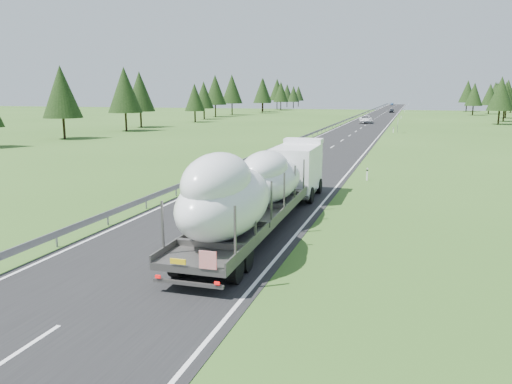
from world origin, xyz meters
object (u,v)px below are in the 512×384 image
(distant_van, at_px, (366,119))
(distant_car_dark, at_px, (392,111))
(boat_truck, at_px, (260,184))
(highway_sign, at_px, (398,122))
(distant_car_blue, at_px, (392,104))

(distant_van, distance_m, distant_car_dark, 64.66)
(boat_truck, bearing_deg, distant_car_dark, 90.10)
(boat_truck, bearing_deg, distant_van, 91.99)
(highway_sign, xyz_separation_m, distant_car_blue, (-9.29, 196.85, -1.14))
(boat_truck, xyz_separation_m, distant_van, (-3.24, 93.08, -1.51))
(highway_sign, height_order, distant_van, highway_sign)
(distant_car_dark, relative_size, distant_car_blue, 0.97)
(boat_truck, xyz_separation_m, distant_car_blue, (-4.69, 263.24, -1.70))
(distant_van, height_order, distant_car_blue, distant_van)
(boat_truck, distance_m, distant_car_blue, 263.29)
(distant_car_dark, height_order, distant_car_blue, distant_car_blue)
(distant_van, xyz_separation_m, distant_car_dark, (2.95, 64.59, -0.19))
(highway_sign, distance_m, distant_van, 27.84)
(boat_truck, height_order, distant_car_dark, boat_truck)
(highway_sign, relative_size, distant_car_blue, 0.64)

